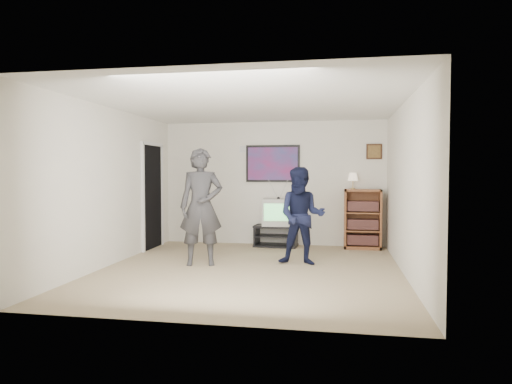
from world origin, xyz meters
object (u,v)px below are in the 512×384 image
(bookshelf, at_px, (362,219))
(person_short, at_px, (302,216))
(media_stand, at_px, (276,236))
(crt_television, at_px, (278,212))
(person_tall, at_px, (201,207))

(bookshelf, xyz_separation_m, person_short, (-1.04, -1.73, 0.21))
(media_stand, distance_m, crt_television, 0.48)
(crt_television, distance_m, person_tall, 2.22)
(media_stand, height_order, crt_television, crt_television)
(person_short, bearing_deg, media_stand, 113.46)
(media_stand, relative_size, bookshelf, 0.75)
(media_stand, xyz_separation_m, person_short, (0.64, -1.68, 0.57))
(media_stand, distance_m, bookshelf, 1.72)
(bookshelf, bearing_deg, person_tall, -142.19)
(media_stand, xyz_separation_m, crt_television, (0.05, 0.00, 0.48))
(crt_television, xyz_separation_m, bookshelf, (1.63, 0.05, -0.11))
(person_tall, bearing_deg, bookshelf, 22.90)
(media_stand, height_order, bookshelf, bookshelf)
(bookshelf, distance_m, person_tall, 3.33)
(bookshelf, bearing_deg, media_stand, -178.29)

